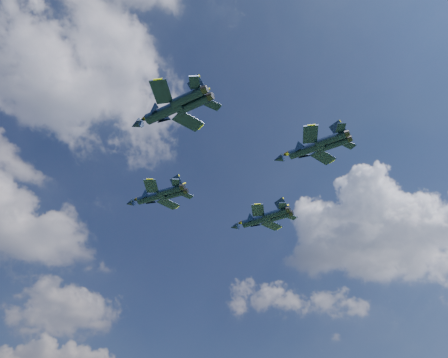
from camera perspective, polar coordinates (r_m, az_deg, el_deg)
jet_lead at (r=90.25m, az=-9.65°, el=-2.39°), size 11.97×13.96×3.56m
jet_left at (r=71.20m, az=-8.08°, el=8.58°), size 11.85×15.70×3.85m
jet_right at (r=93.90m, az=4.03°, el=-5.44°), size 11.22×14.66×3.61m
jet_slot at (r=75.87m, az=10.41°, el=3.74°), size 10.82×13.98×3.45m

